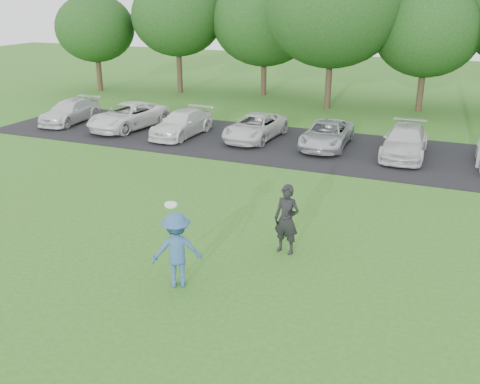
# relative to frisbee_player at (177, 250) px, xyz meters

# --- Properties ---
(ground) EXTENTS (100.00, 100.00, 0.00)m
(ground) POSITION_rel_frisbee_player_xyz_m (0.30, -0.48, -0.90)
(ground) COLOR #35681D
(ground) RESTS_ON ground
(parking_lot) EXTENTS (32.00, 6.50, 0.03)m
(parking_lot) POSITION_rel_frisbee_player_xyz_m (0.30, 12.52, -0.89)
(parking_lot) COLOR black
(parking_lot) RESTS_ON ground
(frisbee_player) EXTENTS (1.34, 1.17, 2.16)m
(frisbee_player) POSITION_rel_frisbee_player_xyz_m (0.00, 0.00, 0.00)
(frisbee_player) COLOR #335A91
(frisbee_player) RESTS_ON ground
(camera_bystander) EXTENTS (0.73, 0.53, 1.85)m
(camera_bystander) POSITION_rel_frisbee_player_xyz_m (1.78, 2.56, 0.02)
(camera_bystander) COLOR black
(camera_bystander) RESTS_ON ground
(parked_cars) EXTENTS (28.52, 4.93, 1.24)m
(parked_cars) POSITION_rel_frisbee_player_xyz_m (-0.61, 12.59, -0.29)
(parked_cars) COLOR silver
(parked_cars) RESTS_ON parking_lot
(tree_row) EXTENTS (42.39, 9.85, 8.64)m
(tree_row) POSITION_rel_frisbee_player_xyz_m (1.81, 22.28, 4.01)
(tree_row) COLOR #38281C
(tree_row) RESTS_ON ground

